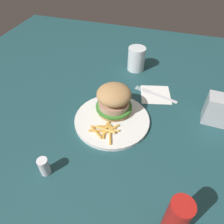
% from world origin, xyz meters
% --- Properties ---
extents(ground_plane, '(1.60, 1.60, 0.00)m').
position_xyz_m(ground_plane, '(0.00, 0.00, 0.00)').
color(ground_plane, '#1E474C').
extents(plate, '(0.25, 0.25, 0.01)m').
position_xyz_m(plate, '(0.02, 0.02, 0.01)').
color(plate, white).
rests_on(plate, ground_plane).
extents(sandwich, '(0.12, 0.12, 0.10)m').
position_xyz_m(sandwich, '(0.06, 0.03, 0.06)').
color(sandwich, tan).
rests_on(sandwich, plate).
extents(fries_pile, '(0.09, 0.09, 0.01)m').
position_xyz_m(fries_pile, '(-0.04, 0.02, 0.02)').
color(fries_pile, '#E5B251').
rests_on(fries_pile, plate).
extents(napkin, '(0.13, 0.13, 0.00)m').
position_xyz_m(napkin, '(0.20, -0.10, 0.00)').
color(napkin, white).
rests_on(napkin, ground_plane).
extents(fork, '(0.06, 0.17, 0.00)m').
position_xyz_m(fork, '(0.20, -0.10, 0.00)').
color(fork, silver).
rests_on(fork, napkin).
extents(drink_glass, '(0.07, 0.07, 0.10)m').
position_xyz_m(drink_glass, '(0.36, 0.01, 0.04)').
color(drink_glass, silver).
rests_on(drink_glass, ground_plane).
extents(napkin_dispenser, '(0.06, 0.09, 0.10)m').
position_xyz_m(napkin_dispenser, '(0.12, -0.31, 0.05)').
color(napkin_dispenser, '#B7BABF').
rests_on(napkin_dispenser, ground_plane).
extents(ketchup_bottle, '(0.04, 0.04, 0.15)m').
position_xyz_m(ketchup_bottle, '(-0.27, -0.20, 0.08)').
color(ketchup_bottle, '#B21914').
rests_on(ketchup_bottle, ground_plane).
extents(salt_shaker, '(0.03, 0.03, 0.06)m').
position_xyz_m(salt_shaker, '(-0.21, 0.13, 0.03)').
color(salt_shaker, white).
rests_on(salt_shaker, ground_plane).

